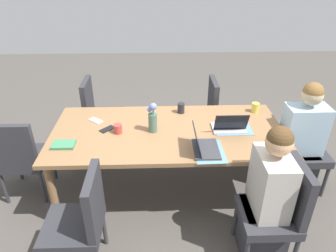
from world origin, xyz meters
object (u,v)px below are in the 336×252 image
object	(u,v)px
chair_near_left_far	(98,111)
laptop_head_left_left_near	(229,126)
chair_head_left_left_near	(302,142)
phone_silver	(96,120)
coffee_mug_near_left	(118,129)
coffee_mug_centre_left	(181,108)
person_far_left_mid	(267,200)
flower_vase	(153,117)
chair_far_left_mid	(279,208)
dining_table	(168,136)
chair_head_right_right_far	(21,155)
coffee_mug_near_right	(255,107)
person_head_left_left_near	(300,144)
phone_black	(107,129)
chair_far_right_mid	(81,219)
chair_near_right_near	(221,111)
laptop_far_left_mid	(203,146)
book_red_cover	(64,145)

from	to	relation	value
chair_near_left_far	laptop_head_left_left_near	world-z (taller)	laptop_head_left_left_near
chair_head_left_left_near	chair_near_left_far	world-z (taller)	same
chair_head_left_left_near	phone_silver	distance (m)	2.15
chair_head_left_left_near	coffee_mug_near_left	world-z (taller)	chair_head_left_left_near
coffee_mug_near_left	coffee_mug_centre_left	bearing A→B (deg)	-147.71
laptop_head_left_left_near	coffee_mug_near_left	size ratio (longest dim) A/B	3.66
person_far_left_mid	flower_vase	world-z (taller)	person_far_left_mid
laptop_head_left_left_near	chair_far_left_mid	bearing A→B (deg)	106.67
coffee_mug_near_left	dining_table	bearing A→B (deg)	-176.97
chair_head_left_left_near	person_far_left_mid	xyz separation A→B (m)	(0.65, 0.87, 0.03)
chair_head_right_right_far	laptop_head_left_left_near	xyz separation A→B (m)	(-2.04, -0.03, 0.27)
chair_head_left_left_near	coffee_mug_near_right	distance (m)	0.60
person_head_left_left_near	coffee_mug_near_left	size ratio (longest dim) A/B	13.66
person_far_left_mid	phone_black	xyz separation A→B (m)	(1.35, -0.81, 0.20)
chair_far_right_mid	coffee_mug_near_right	xyz separation A→B (m)	(-1.63, -1.26, 0.28)
laptop_head_left_left_near	chair_far_right_mid	bearing A→B (deg)	34.60
chair_near_right_near	dining_table	bearing A→B (deg)	50.73
chair_head_right_right_far	chair_near_right_near	bearing A→B (deg)	-157.40
laptop_far_left_mid	coffee_mug_centre_left	world-z (taller)	laptop_far_left_mid
chair_head_left_left_near	coffee_mug_near_left	size ratio (longest dim) A/B	10.29
chair_far_right_mid	laptop_far_left_mid	world-z (taller)	laptop_far_left_mid
person_head_left_left_near	chair_near_left_far	size ratio (longest dim) A/B	1.33
chair_far_right_mid	laptop_far_left_mid	bearing A→B (deg)	-150.94
person_head_left_left_near	book_red_cover	size ratio (longest dim) A/B	5.97
dining_table	book_red_cover	size ratio (longest dim) A/B	11.20
coffee_mug_near_left	chair_far_left_mid	bearing A→B (deg)	148.44
chair_head_left_left_near	coffee_mug_near_right	size ratio (longest dim) A/B	8.75
chair_near_left_far	phone_black	world-z (taller)	chair_near_left_far
person_far_left_mid	chair_far_left_mid	bearing A→B (deg)	141.24
chair_far_right_mid	coffee_mug_near_right	size ratio (longest dim) A/B	8.75
person_far_left_mid	phone_black	size ratio (longest dim) A/B	7.97
flower_vase	book_red_cover	bearing A→B (deg)	16.12
chair_head_right_right_far	chair_head_left_left_near	bearing A→B (deg)	-177.21
laptop_head_left_left_near	book_red_cover	bearing A→B (deg)	8.33
chair_head_right_right_far	book_red_cover	bearing A→B (deg)	158.97
dining_table	coffee_mug_centre_left	world-z (taller)	coffee_mug_centre_left
chair_head_left_left_near	flower_vase	bearing A→B (deg)	3.83
dining_table	person_head_left_left_near	xyz separation A→B (m)	(-1.35, -0.02, -0.14)
flower_vase	phone_silver	size ratio (longest dim) A/B	2.03
coffee_mug_centre_left	phone_silver	bearing A→B (deg)	9.90
chair_near_right_near	chair_head_right_right_far	bearing A→B (deg)	22.60
chair_near_left_far	chair_far_right_mid	distance (m)	1.79
laptop_far_left_mid	coffee_mug_centre_left	xyz separation A→B (m)	(0.14, -0.72, 0.01)
chair_near_left_far	coffee_mug_centre_left	distance (m)	1.15
person_head_left_left_near	chair_head_right_right_far	world-z (taller)	person_head_left_left_near
chair_near_left_far	chair_near_right_near	bearing A→B (deg)	178.44
chair_head_left_left_near	coffee_mug_centre_left	world-z (taller)	chair_head_left_left_near
coffee_mug_near_right	chair_head_right_right_far	bearing A→B (deg)	9.68
person_far_left_mid	chair_far_right_mid	bearing A→B (deg)	4.75
chair_head_right_right_far	flower_vase	bearing A→B (deg)	-178.44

